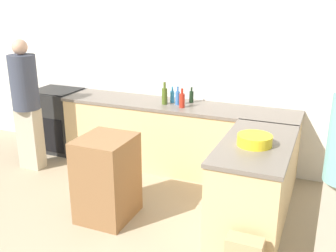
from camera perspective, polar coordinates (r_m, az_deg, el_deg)
name	(u,v)px	position (r m, az deg, el deg)	size (l,w,h in m)	color
wall_back	(186,69)	(5.48, 2.61, 8.30)	(8.00, 0.06, 2.70)	white
counter_back	(176,137)	(5.38, 1.15, -1.59)	(3.22, 0.69, 0.94)	#D6B27A
counter_peninsula	(254,185)	(4.15, 12.32, -8.36)	(0.69, 1.43, 0.94)	#D6B27A
range_oven	(58,120)	(6.35, -15.61, 0.89)	(0.72, 0.63, 0.95)	black
island_table	(107,178)	(4.28, -8.86, -7.47)	(0.54, 0.60, 0.92)	brown
mixing_bowl	(255,140)	(3.87, 12.47, -2.02)	(0.34, 0.34, 0.10)	yellow
olive_oil_bottle	(165,96)	(5.20, -0.50, 4.45)	(0.07, 0.07, 0.30)	#475B1E
hot_sauce_bottle	(182,100)	(5.05, 2.05, 3.79)	(0.07, 0.07, 0.25)	red
water_bottle_blue	(178,98)	(5.18, 1.41, 4.16)	(0.06, 0.06, 0.25)	#386BB7
wine_bottle_dark	(191,96)	(5.30, 3.41, 4.31)	(0.06, 0.06, 0.21)	black
dish_soap_bottle	(172,96)	(5.29, 0.63, 4.35)	(0.06, 0.06, 0.22)	#338CBF
person_by_range	(26,101)	(5.62, -19.91, 3.45)	(0.36, 0.36, 1.78)	#ADA38E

